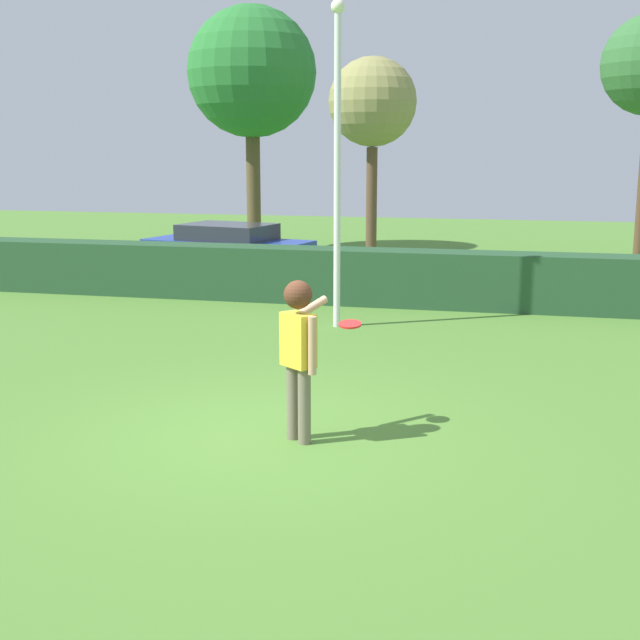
{
  "coord_description": "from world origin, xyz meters",
  "views": [
    {
      "loc": [
        2.69,
        -8.66,
        3.14
      ],
      "look_at": [
        0.42,
        0.89,
        1.15
      ],
      "focal_mm": 47.81,
      "sensor_mm": 36.0,
      "label": 1
    }
  ],
  "objects_px": {
    "lamppost": "(337,150)",
    "oak_tree": "(252,73)",
    "frisbee": "(350,324)",
    "birch_tree": "(373,104)",
    "person": "(299,342)",
    "parked_car_blue": "(228,246)"
  },
  "relations": [
    {
      "from": "person",
      "to": "birch_tree",
      "type": "distance_m",
      "value": 14.92
    },
    {
      "from": "lamppost",
      "to": "birch_tree",
      "type": "height_order",
      "value": "lamppost"
    },
    {
      "from": "frisbee",
      "to": "birch_tree",
      "type": "xyz_separation_m",
      "value": [
        -2.22,
        13.93,
        3.06
      ]
    },
    {
      "from": "frisbee",
      "to": "birch_tree",
      "type": "distance_m",
      "value": 14.44
    },
    {
      "from": "frisbee",
      "to": "lamppost",
      "type": "height_order",
      "value": "lamppost"
    },
    {
      "from": "frisbee",
      "to": "oak_tree",
      "type": "relative_size",
      "value": 0.04
    },
    {
      "from": "lamppost",
      "to": "oak_tree",
      "type": "distance_m",
      "value": 11.62
    },
    {
      "from": "lamppost",
      "to": "oak_tree",
      "type": "bearing_deg",
      "value": 115.13
    },
    {
      "from": "person",
      "to": "oak_tree",
      "type": "height_order",
      "value": "oak_tree"
    },
    {
      "from": "lamppost",
      "to": "parked_car_blue",
      "type": "distance_m",
      "value": 7.48
    },
    {
      "from": "parked_car_blue",
      "to": "oak_tree",
      "type": "distance_m",
      "value": 6.52
    },
    {
      "from": "lamppost",
      "to": "birch_tree",
      "type": "bearing_deg",
      "value": 95.95
    },
    {
      "from": "oak_tree",
      "to": "lamppost",
      "type": "bearing_deg",
      "value": -64.87
    },
    {
      "from": "lamppost",
      "to": "parked_car_blue",
      "type": "bearing_deg",
      "value": 125.26
    },
    {
      "from": "frisbee",
      "to": "lamppost",
      "type": "xyz_separation_m",
      "value": [
        -1.34,
        5.47,
        1.88
      ]
    },
    {
      "from": "parked_car_blue",
      "to": "birch_tree",
      "type": "height_order",
      "value": "birch_tree"
    },
    {
      "from": "parked_car_blue",
      "to": "frisbee",
      "type": "bearing_deg",
      "value": -64.24
    },
    {
      "from": "frisbee",
      "to": "oak_tree",
      "type": "distance_m",
      "value": 17.46
    },
    {
      "from": "person",
      "to": "frisbee",
      "type": "xyz_separation_m",
      "value": [
        0.45,
        0.54,
        0.11
      ]
    },
    {
      "from": "person",
      "to": "birch_tree",
      "type": "xyz_separation_m",
      "value": [
        -1.78,
        14.47,
        3.17
      ]
    },
    {
      "from": "lamppost",
      "to": "oak_tree",
      "type": "relative_size",
      "value": 0.77
    },
    {
      "from": "frisbee",
      "to": "lamppost",
      "type": "distance_m",
      "value": 5.94
    }
  ]
}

